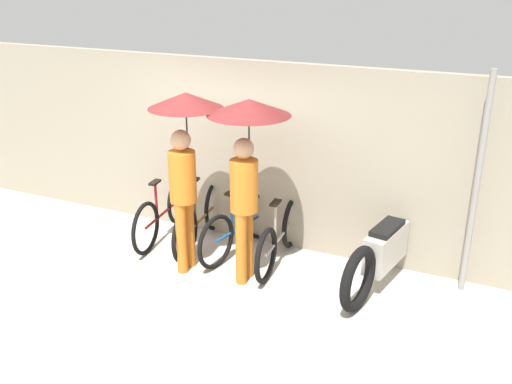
{
  "coord_description": "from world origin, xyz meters",
  "views": [
    {
      "loc": [
        3.23,
        -4.6,
        3.45
      ],
      "look_at": [
        0.65,
        1.08,
        1.0
      ],
      "focal_mm": 40.0,
      "sensor_mm": 36.0,
      "label": 1
    }
  ],
  "objects_px": {
    "parked_bicycle_0": "(163,212)",
    "pedestrian_leading": "(184,140)",
    "parked_bicycle_1": "(201,218)",
    "parked_bicycle_2": "(241,226)",
    "parked_bicycle_3": "(280,237)",
    "motorcycle": "(385,250)",
    "pedestrian_center": "(247,145)"
  },
  "relations": [
    {
      "from": "motorcycle",
      "to": "pedestrian_leading",
      "type": "bearing_deg",
      "value": 115.42
    },
    {
      "from": "pedestrian_leading",
      "to": "pedestrian_center",
      "type": "relative_size",
      "value": 1.01
    },
    {
      "from": "pedestrian_leading",
      "to": "pedestrian_center",
      "type": "xyz_separation_m",
      "value": [
        0.76,
        0.06,
        0.03
      ]
    },
    {
      "from": "parked_bicycle_1",
      "to": "parked_bicycle_3",
      "type": "relative_size",
      "value": 1.05
    },
    {
      "from": "parked_bicycle_2",
      "to": "pedestrian_leading",
      "type": "relative_size",
      "value": 0.78
    },
    {
      "from": "parked_bicycle_1",
      "to": "parked_bicycle_2",
      "type": "height_order",
      "value": "parked_bicycle_2"
    },
    {
      "from": "parked_bicycle_0",
      "to": "motorcycle",
      "type": "height_order",
      "value": "parked_bicycle_0"
    },
    {
      "from": "parked_bicycle_0",
      "to": "pedestrian_leading",
      "type": "distance_m",
      "value": 1.56
    },
    {
      "from": "parked_bicycle_0",
      "to": "parked_bicycle_1",
      "type": "relative_size",
      "value": 0.99
    },
    {
      "from": "parked_bicycle_2",
      "to": "motorcycle",
      "type": "height_order",
      "value": "parked_bicycle_2"
    },
    {
      "from": "parked_bicycle_0",
      "to": "motorcycle",
      "type": "xyz_separation_m",
      "value": [
        3.02,
        0.03,
        0.05
      ]
    },
    {
      "from": "parked_bicycle_1",
      "to": "parked_bicycle_2",
      "type": "relative_size",
      "value": 1.02
    },
    {
      "from": "parked_bicycle_0",
      "to": "pedestrian_center",
      "type": "xyz_separation_m",
      "value": [
        1.51,
        -0.51,
        1.28
      ]
    },
    {
      "from": "parked_bicycle_2",
      "to": "parked_bicycle_3",
      "type": "relative_size",
      "value": 1.03
    },
    {
      "from": "parked_bicycle_1",
      "to": "pedestrian_leading",
      "type": "bearing_deg",
      "value": -170.95
    },
    {
      "from": "parked_bicycle_0",
      "to": "parked_bicycle_3",
      "type": "distance_m",
      "value": 1.72
    },
    {
      "from": "parked_bicycle_0",
      "to": "pedestrian_leading",
      "type": "bearing_deg",
      "value": -134.61
    },
    {
      "from": "parked_bicycle_1",
      "to": "pedestrian_leading",
      "type": "distance_m",
      "value": 1.39
    },
    {
      "from": "pedestrian_leading",
      "to": "motorcycle",
      "type": "height_order",
      "value": "pedestrian_leading"
    },
    {
      "from": "parked_bicycle_2",
      "to": "parked_bicycle_3",
      "type": "bearing_deg",
      "value": -87.24
    },
    {
      "from": "parked_bicycle_3",
      "to": "parked_bicycle_0",
      "type": "bearing_deg",
      "value": 85.34
    },
    {
      "from": "parked_bicycle_2",
      "to": "pedestrian_leading",
      "type": "distance_m",
      "value": 1.45
    },
    {
      "from": "pedestrian_leading",
      "to": "motorcycle",
      "type": "distance_m",
      "value": 2.64
    },
    {
      "from": "parked_bicycle_1",
      "to": "pedestrian_center",
      "type": "bearing_deg",
      "value": -126.66
    },
    {
      "from": "pedestrian_center",
      "to": "motorcycle",
      "type": "xyz_separation_m",
      "value": [
        1.51,
        0.54,
        -1.23
      ]
    },
    {
      "from": "motorcycle",
      "to": "parked_bicycle_2",
      "type": "bearing_deg",
      "value": 100.38
    },
    {
      "from": "parked_bicycle_2",
      "to": "pedestrian_center",
      "type": "bearing_deg",
      "value": -137.32
    },
    {
      "from": "parked_bicycle_1",
      "to": "pedestrian_center",
      "type": "relative_size",
      "value": 0.81
    },
    {
      "from": "parked_bicycle_1",
      "to": "parked_bicycle_2",
      "type": "bearing_deg",
      "value": -95.53
    },
    {
      "from": "pedestrian_leading",
      "to": "parked_bicycle_0",
      "type": "bearing_deg",
      "value": 143.19
    },
    {
      "from": "parked_bicycle_0",
      "to": "motorcycle",
      "type": "relative_size",
      "value": 0.79
    },
    {
      "from": "parked_bicycle_0",
      "to": "parked_bicycle_1",
      "type": "distance_m",
      "value": 0.57
    }
  ]
}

